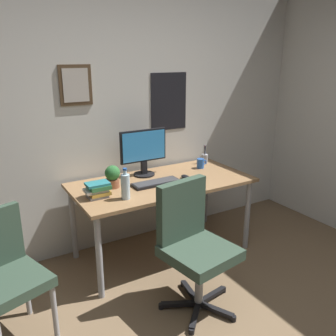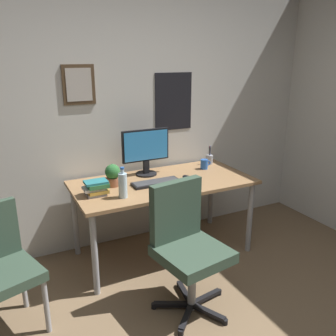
# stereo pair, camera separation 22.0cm
# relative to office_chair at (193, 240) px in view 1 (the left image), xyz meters

# --- Properties ---
(wall_back) EXTENTS (4.40, 0.10, 2.60)m
(wall_back) POSITION_rel_office_chair_xyz_m (-0.07, 1.22, 0.77)
(wall_back) COLOR silver
(wall_back) RESTS_ON ground_plane
(desk) EXTENTS (1.61, 0.79, 0.72)m
(desk) POSITION_rel_office_chair_xyz_m (0.18, 0.74, 0.13)
(desk) COLOR #936D47
(desk) RESTS_ON ground_plane
(office_chair) EXTENTS (0.57, 0.57, 0.95)m
(office_chair) POSITION_rel_office_chair_xyz_m (0.00, 0.00, 0.00)
(office_chair) COLOR #334738
(office_chair) RESTS_ON ground_plane
(side_chair) EXTENTS (0.53, 0.53, 0.88)m
(side_chair) POSITION_rel_office_chair_xyz_m (-1.23, 0.33, -0.03)
(side_chair) COLOR #334738
(side_chair) RESTS_ON ground_plane
(monitor) EXTENTS (0.46, 0.20, 0.43)m
(monitor) POSITION_rel_office_chair_xyz_m (0.11, 0.98, 0.44)
(monitor) COLOR black
(monitor) RESTS_ON desk
(keyboard) EXTENTS (0.43, 0.15, 0.03)m
(keyboard) POSITION_rel_office_chair_xyz_m (0.09, 0.70, 0.21)
(keyboard) COLOR black
(keyboard) RESTS_ON desk
(computer_mouse) EXTENTS (0.06, 0.11, 0.04)m
(computer_mouse) POSITION_rel_office_chair_xyz_m (0.39, 0.69, 0.21)
(computer_mouse) COLOR black
(computer_mouse) RESTS_ON desk
(water_bottle) EXTENTS (0.07, 0.07, 0.25)m
(water_bottle) POSITION_rel_office_chair_xyz_m (-0.28, 0.53, 0.30)
(water_bottle) COLOR silver
(water_bottle) RESTS_ON desk
(coffee_mug_near) EXTENTS (0.11, 0.07, 0.10)m
(coffee_mug_near) POSITION_rel_office_chair_xyz_m (0.70, 0.89, 0.24)
(coffee_mug_near) COLOR #2659B2
(coffee_mug_near) RESTS_ON desk
(potted_plant) EXTENTS (0.13, 0.13, 0.20)m
(potted_plant) POSITION_rel_office_chair_xyz_m (-0.27, 0.82, 0.30)
(potted_plant) COLOR brown
(potted_plant) RESTS_ON desk
(pen_cup) EXTENTS (0.07, 0.07, 0.20)m
(pen_cup) POSITION_rel_office_chair_xyz_m (0.84, 1.01, 0.25)
(pen_cup) COLOR #9EA0A5
(pen_cup) RESTS_ON desk
(book_stack_left) EXTENTS (0.20, 0.15, 0.12)m
(book_stack_left) POSITION_rel_office_chair_xyz_m (-0.45, 0.68, 0.26)
(book_stack_left) COLOR gray
(book_stack_left) RESTS_ON desk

